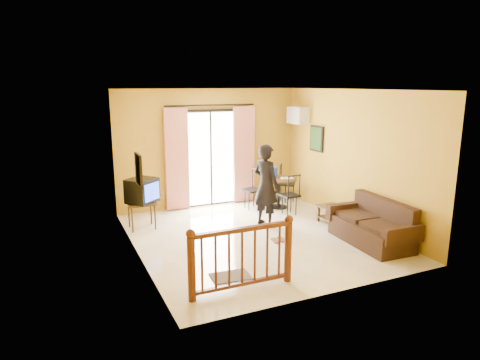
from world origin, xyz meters
name	(u,v)px	position (x,y,z in m)	size (l,w,h in m)	color
ground	(255,237)	(0.00, 0.00, 0.00)	(5.00, 5.00, 0.00)	beige
room_shell	(256,150)	(0.00, 0.00, 1.70)	(5.00, 5.00, 5.00)	white
balcony_door	(211,157)	(0.00, 2.43, 1.19)	(2.25, 0.14, 2.46)	black
tv_table	(141,206)	(-1.90, 1.41, 0.47)	(0.55, 0.46, 0.55)	black
television	(142,190)	(-1.87, 1.40, 0.80)	(0.73, 0.73, 0.49)	black
picture_left	(139,170)	(-2.22, -0.20, 1.55)	(0.05, 0.42, 0.52)	black
dining_table	(279,184)	(1.39, 1.59, 0.57)	(0.86, 0.86, 0.72)	black
water_jug	(274,172)	(1.34, 1.72, 0.85)	(0.14, 0.14, 0.25)	#133DB6
serving_tray	(287,178)	(1.56, 1.49, 0.73)	(0.28, 0.18, 0.02)	beige
dining_chairs	(276,208)	(1.32, 1.59, 0.00)	(1.62, 1.47, 0.95)	black
air_conditioner	(298,115)	(2.09, 1.95, 2.15)	(0.31, 0.60, 0.40)	silver
botanical_print	(317,139)	(2.22, 1.30, 1.65)	(0.05, 0.50, 0.60)	black
coffee_table	(336,214)	(1.85, -0.06, 0.25)	(0.46, 0.83, 0.37)	black
bowl	(337,207)	(1.85, -0.06, 0.40)	(0.17, 0.17, 0.05)	#54301C
sofa	(373,227)	(1.85, -1.18, 0.31)	(0.86, 1.75, 0.82)	black
standing_person	(266,185)	(0.51, 0.57, 0.86)	(0.62, 0.41, 1.71)	black
stair_balustrade	(242,254)	(-1.15, -1.90, 0.56)	(1.63, 0.13, 1.04)	#471E0F
doormat	(230,276)	(-1.13, -1.43, 0.01)	(0.60, 0.40, 0.02)	#524842
sandals	(278,240)	(0.30, -0.38, 0.01)	(0.27, 0.26, 0.03)	#54301C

